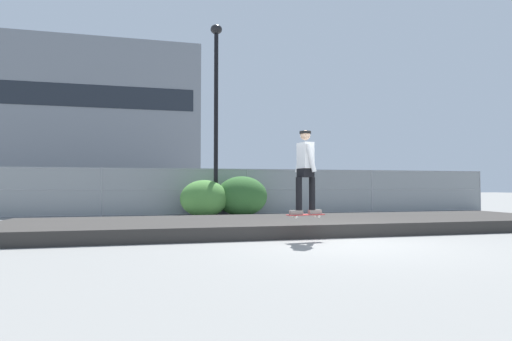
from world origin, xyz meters
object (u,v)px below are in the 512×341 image
skater (305,166)px  shrub_left (204,198)px  shrub_center (242,196)px  street_lamp (216,98)px  skateboard (306,215)px  parked_car_near (176,193)px

skater → shrub_left: skater is taller
skater → shrub_center: (0.24, 7.63, -0.79)m
shrub_center → street_lamp: bearing=-172.0°
skater → shrub_center: skater is taller
street_lamp → shrub_left: size_ratio=4.09×
shrub_left → shrub_center: 1.47m
shrub_left → shrub_center: bearing=6.5°
skateboard → shrub_left: 7.56m
parked_car_near → shrub_center: parked_car_near is taller
shrub_center → parked_car_near: bearing=118.0°
skateboard → shrub_center: 7.64m
skater → street_lamp: street_lamp is taller
parked_car_near → shrub_center: bearing=-62.0°
street_lamp → shrub_left: (-0.43, -0.02, -3.80)m
skateboard → shrub_center: bearing=88.2°
skater → shrub_left: size_ratio=0.98×
skateboard → street_lamp: street_lamp is taller
skater → street_lamp: (-0.79, 7.48, 2.94)m
skateboard → shrub_left: size_ratio=0.46×
skateboard → shrub_center: shrub_center is taller
shrub_left → street_lamp: bearing=3.1°
skater → parked_car_near: 12.06m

